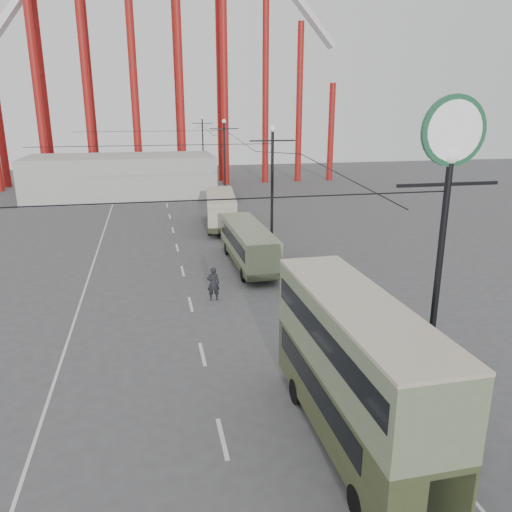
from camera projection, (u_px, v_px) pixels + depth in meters
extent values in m
plane|color=#49494C|center=(241.00, 401.00, 18.44)|extent=(160.00, 160.00, 0.00)
cube|color=silver|center=(180.00, 258.00, 36.05)|extent=(0.15, 82.00, 0.01)
cube|color=silver|center=(263.00, 250.00, 38.28)|extent=(0.12, 120.00, 0.01)
cube|color=silver|center=(95.00, 260.00, 35.78)|extent=(0.12, 120.00, 0.01)
cylinder|color=black|center=(435.00, 306.00, 15.49)|extent=(0.20, 0.20, 9.00)
cylinder|color=black|center=(422.00, 424.00, 16.69)|extent=(0.44, 0.44, 0.50)
cube|color=black|center=(448.00, 184.00, 14.41)|extent=(3.20, 0.10, 0.10)
sphere|color=white|center=(451.00, 156.00, 14.18)|extent=(0.44, 0.44, 0.44)
cylinder|color=#1E5937|center=(454.00, 131.00, 13.98)|extent=(2.00, 0.12, 2.00)
cylinder|color=white|center=(454.00, 131.00, 13.98)|extent=(1.70, 0.16, 1.70)
cylinder|color=black|center=(272.00, 196.00, 35.17)|extent=(0.20, 0.20, 9.00)
cylinder|color=black|center=(272.00, 254.00, 36.38)|extent=(0.44, 0.44, 0.50)
cube|color=black|center=(273.00, 141.00, 34.10)|extent=(3.20, 0.10, 0.10)
sphere|color=white|center=(273.00, 129.00, 33.87)|extent=(0.44, 0.44, 0.44)
cylinder|color=black|center=(225.00, 164.00, 55.80)|extent=(0.20, 0.20, 9.00)
cylinder|color=black|center=(225.00, 201.00, 57.00)|extent=(0.44, 0.44, 0.50)
cube|color=black|center=(224.00, 129.00, 54.72)|extent=(3.20, 0.10, 0.10)
sphere|color=white|center=(224.00, 121.00, 54.49)|extent=(0.44, 0.44, 0.44)
cylinder|color=black|center=(203.00, 149.00, 76.42)|extent=(0.20, 0.20, 9.00)
cylinder|color=black|center=(204.00, 177.00, 77.63)|extent=(0.44, 0.44, 0.50)
cube|color=black|center=(202.00, 123.00, 75.34)|extent=(3.20, 0.10, 0.10)
sphere|color=white|center=(202.00, 118.00, 75.12)|extent=(0.44, 0.44, 0.44)
cylinder|color=maroon|center=(36.00, 83.00, 62.94)|extent=(1.00, 1.00, 27.00)
cylinder|color=maroon|center=(42.00, 85.00, 66.69)|extent=(1.00, 1.00, 27.00)
cylinder|color=maroon|center=(83.00, 46.00, 62.88)|extent=(1.00, 1.00, 36.00)
cylinder|color=maroon|center=(86.00, 50.00, 66.63)|extent=(1.00, 1.00, 36.00)
cylinder|color=maroon|center=(129.00, 9.00, 62.82)|extent=(1.00, 1.00, 45.00)
cylinder|color=maroon|center=(130.00, 14.00, 66.57)|extent=(1.00, 1.00, 45.00)
cylinder|color=maroon|center=(266.00, 74.00, 69.52)|extent=(0.90, 0.90, 30.00)
cylinder|color=maroon|center=(299.00, 104.00, 71.66)|extent=(0.90, 0.90, 22.00)
cylinder|color=maroon|center=(331.00, 133.00, 73.80)|extent=(0.90, 0.90, 14.00)
cube|color=silver|center=(302.00, 5.00, 67.97)|extent=(9.89, 2.00, 10.87)
cube|color=#A7A7A2|center=(122.00, 176.00, 60.58)|extent=(22.00, 10.00, 5.00)
cube|color=#333D21|center=(352.00, 401.00, 15.77)|extent=(2.39, 9.20, 2.02)
cube|color=black|center=(353.00, 389.00, 15.66)|extent=(2.41, 7.37, 0.83)
cube|color=#677555|center=(354.00, 369.00, 15.45)|extent=(2.41, 9.20, 0.28)
cube|color=#677555|center=(356.00, 335.00, 15.12)|extent=(2.39, 9.20, 2.02)
cube|color=black|center=(356.00, 332.00, 15.10)|extent=(2.42, 8.65, 0.78)
cube|color=#BEB299|center=(358.00, 302.00, 14.82)|extent=(2.41, 9.20, 0.11)
cylinder|color=black|center=(296.00, 391.00, 18.26)|extent=(0.27, 0.92, 0.92)
cylinder|color=black|center=(349.00, 385.00, 18.70)|extent=(0.27, 0.92, 0.92)
cylinder|color=black|center=(358.00, 502.00, 13.11)|extent=(0.27, 0.92, 0.92)
cylinder|color=black|center=(429.00, 489.00, 13.55)|extent=(0.27, 0.92, 0.92)
cube|color=#677555|center=(248.00, 244.00, 34.08)|extent=(2.32, 9.73, 2.12)
cube|color=black|center=(248.00, 239.00, 33.98)|extent=(2.35, 8.68, 0.84)
cube|color=#333D21|center=(248.00, 255.00, 34.32)|extent=(2.35, 9.73, 0.44)
cube|color=#677555|center=(248.00, 227.00, 33.76)|extent=(2.34, 9.73, 0.14)
cylinder|color=black|center=(227.00, 249.00, 36.74)|extent=(0.26, 0.89, 0.88)
cylinder|color=black|center=(254.00, 248.00, 37.16)|extent=(0.26, 0.89, 0.88)
cylinder|color=black|center=(243.00, 274.00, 31.29)|extent=(0.26, 0.89, 0.88)
cylinder|color=black|center=(274.00, 272.00, 31.72)|extent=(0.26, 0.89, 0.88)
cube|color=#BEB299|center=(221.00, 208.00, 45.28)|extent=(3.50, 9.93, 2.33)
cube|color=black|center=(221.00, 204.00, 45.17)|extent=(3.41, 8.78, 0.92)
cube|color=#333D21|center=(221.00, 218.00, 45.54)|extent=(3.53, 9.94, 0.49)
cube|color=#BEB299|center=(220.00, 195.00, 44.93)|extent=(3.52, 9.94, 0.16)
cylinder|color=black|center=(209.00, 216.00, 47.93)|extent=(0.38, 1.00, 0.97)
cylinder|color=black|center=(232.00, 216.00, 48.14)|extent=(0.38, 1.00, 0.97)
cylinder|color=black|center=(209.00, 229.00, 42.74)|extent=(0.38, 1.00, 0.97)
cylinder|color=black|center=(235.00, 229.00, 42.95)|extent=(0.38, 1.00, 0.97)
imported|color=black|center=(213.00, 284.00, 27.99)|extent=(0.71, 0.47, 1.94)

